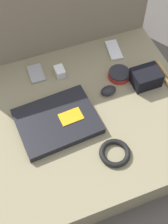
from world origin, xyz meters
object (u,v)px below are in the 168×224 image
at_px(charger_brick, 60,72).
at_px(laptop, 57,121).
at_px(phone_silver, 36,74).
at_px(camera_pouch, 146,77).
at_px(computer_mouse, 108,91).
at_px(phone_black, 114,50).
at_px(speaker_puck, 119,74).

bearing_deg(charger_brick, laptop, -110.72).
relative_size(phone_silver, camera_pouch, 0.86).
height_order(computer_mouse, phone_black, computer_mouse).
bearing_deg(charger_brick, computer_mouse, -46.85).
xyz_separation_m(phone_black, camera_pouch, (0.05, -0.22, 0.03)).
bearing_deg(phone_silver, phone_black, 2.56).
distance_m(phone_silver, charger_brick, 0.11).
xyz_separation_m(phone_silver, charger_brick, (0.10, -0.04, 0.01)).
bearing_deg(phone_silver, computer_mouse, -37.45).
xyz_separation_m(laptop, speaker_puck, (0.33, 0.13, -0.00)).
height_order(speaker_puck, camera_pouch, camera_pouch).
bearing_deg(camera_pouch, computer_mouse, 178.26).
bearing_deg(laptop, computer_mouse, 11.60).
bearing_deg(phone_black, speaker_puck, -97.74).
distance_m(camera_pouch, charger_brick, 0.38).
xyz_separation_m(speaker_puck, charger_brick, (-0.24, 0.10, 0.00)).
height_order(laptop, speaker_puck, laptop).
bearing_deg(charger_brick, phone_silver, 158.91).
height_order(laptop, phone_black, laptop).
relative_size(computer_mouse, camera_pouch, 0.61).
distance_m(laptop, charger_brick, 0.26).
bearing_deg(phone_black, camera_pouch, -69.45).
xyz_separation_m(computer_mouse, phone_silver, (-0.26, 0.21, -0.01)).
bearing_deg(speaker_puck, computer_mouse, -140.54).
height_order(speaker_puck, charger_brick, charger_brick).
xyz_separation_m(phone_silver, phone_black, (0.38, 0.01, 0.00)).
height_order(speaker_puck, phone_silver, speaker_puck).
relative_size(phone_silver, charger_brick, 1.81).
relative_size(laptop, phone_silver, 3.19).
bearing_deg(camera_pouch, phone_black, 102.53).
bearing_deg(laptop, charger_brick, 65.58).
relative_size(computer_mouse, speaker_puck, 0.76).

